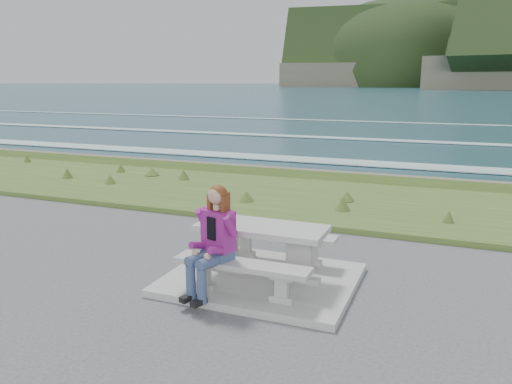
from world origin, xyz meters
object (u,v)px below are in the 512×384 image
seated_woman (210,256)px  picnic_table (262,237)px  bench_landward (242,270)px  bench_seaward (278,238)px

seated_woman → picnic_table: bearing=83.0°
bench_landward → picnic_table: bearing=90.0°
picnic_table → bench_landward: bearing=-90.0°
bench_landward → seated_woman: 0.44m
bench_landward → bench_seaward: size_ratio=1.00×
picnic_table → bench_seaward: picnic_table is taller
seated_woman → bench_landward: bearing=36.4°
picnic_table → seated_woman: bearing=-114.6°
picnic_table → seated_woman: size_ratio=1.26×
bench_seaward → seated_woman: bearing=-104.0°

